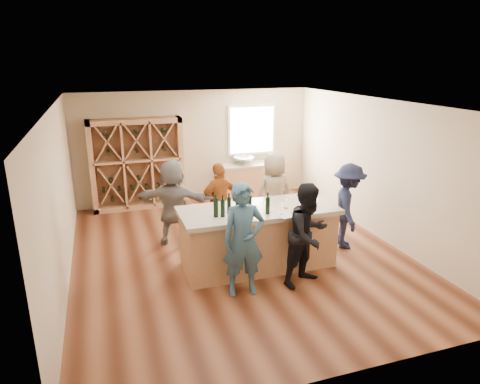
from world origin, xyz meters
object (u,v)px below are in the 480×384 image
object	(u,v)px
wine_bottle_b	(223,208)
person_server	(348,206)
wine_bottle_a	(216,207)
wine_bottle_c	(229,206)
person_far_left	(174,202)
wine_rack	(137,164)
person_near_left	(243,240)
sink	(244,160)
person_far_right	(274,194)
wine_bottle_f	(268,205)
person_near_right	(308,234)
wine_bottle_e	(250,204)
person_far_mid	(220,202)
wine_bottle_d	(237,205)
tasting_counter_base	(258,239)

from	to	relation	value
wine_bottle_b	person_server	xyz separation A→B (m)	(2.62, 0.42, -0.39)
wine_bottle_a	person_server	xyz separation A→B (m)	(2.72, 0.39, -0.41)
wine_bottle_c	person_far_left	size ratio (longest dim) A/B	0.16
wine_rack	person_near_left	world-z (taller)	wine_rack
wine_rack	sink	distance (m)	2.70
person_far_right	wine_bottle_f	bearing A→B (deg)	54.96
wine_bottle_b	person_server	bearing A→B (deg)	9.15
wine_bottle_c	person_near_right	distance (m)	1.37
wine_rack	person_server	world-z (taller)	wine_rack
person_near_right	person_far_right	world-z (taller)	person_far_right
sink	person_far_right	bearing A→B (deg)	-93.99
person_far_right	wine_rack	bearing A→B (deg)	-53.65
wine_bottle_c	wine_bottle_e	distance (m)	0.35
person_near_left	wine_rack	bearing A→B (deg)	107.69
person_far_mid	wine_bottle_f	bearing A→B (deg)	89.65
wine_bottle_d	sink	bearing A→B (deg)	69.71
wine_bottle_e	person_far_left	xyz separation A→B (m)	(-1.03, 1.55, -0.37)
sink	person_far_mid	size ratio (longest dim) A/B	0.34
sink	wine_bottle_f	size ratio (longest dim) A/B	1.81
wine_bottle_e	person_near_right	distance (m)	1.09
sink	tasting_counter_base	world-z (taller)	sink
sink	wine_bottle_b	bearing A→B (deg)	-113.35
wine_rack	person_far_mid	size ratio (longest dim) A/B	1.38
wine_rack	wine_bottle_c	size ratio (longest dim) A/B	8.13
wine_bottle_e	wine_bottle_f	bearing A→B (deg)	-35.08
wine_bottle_e	person_near_right	xyz separation A→B (m)	(0.75, -0.69, -0.37)
wine_bottle_b	wine_bottle_a	bearing A→B (deg)	163.99
tasting_counter_base	person_far_left	size ratio (longest dim) A/B	1.52
tasting_counter_base	person_server	bearing A→B (deg)	6.53
person_near_left	person_server	bearing A→B (deg)	26.71
wine_rack	wine_bottle_b	bearing A→B (deg)	-76.34
wine_rack	wine_bottle_f	xyz separation A→B (m)	(1.73, -4.14, 0.13)
wine_bottle_e	person_far_right	xyz separation A→B (m)	(1.05, 1.47, -0.37)
wine_bottle_b	person_far_mid	distance (m)	1.63
wine_bottle_c	person_far_right	distance (m)	2.03
sink	person_far_mid	world-z (taller)	person_far_mid
person_near_right	wine_bottle_f	xyz separation A→B (m)	(-0.50, 0.52, 0.38)
wine_bottle_b	person_near_left	size ratio (longest dim) A/B	0.16
wine_bottle_c	person_near_left	bearing A→B (deg)	-89.51
wine_rack	wine_bottle_f	world-z (taller)	wine_rack
wine_bottle_c	person_far_right	bearing A→B (deg)	45.47
wine_bottle_b	wine_bottle_e	bearing A→B (deg)	8.96
wine_rack	person_near_left	xyz separation A→B (m)	(1.13, -4.66, -0.20)
person_server	wine_bottle_d	bearing A→B (deg)	123.76
wine_bottle_a	person_far_mid	distance (m)	1.63
person_near_left	person_far_right	xyz separation A→B (m)	(1.40, 2.16, -0.04)
person_far_right	person_near_left	bearing A→B (deg)	48.05
wine_bottle_e	person_server	distance (m)	2.19
wine_rack	wine_bottle_e	xyz separation A→B (m)	(1.48, -3.97, 0.12)
wine_rack	person_server	xyz separation A→B (m)	(3.60, -3.62, -0.27)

